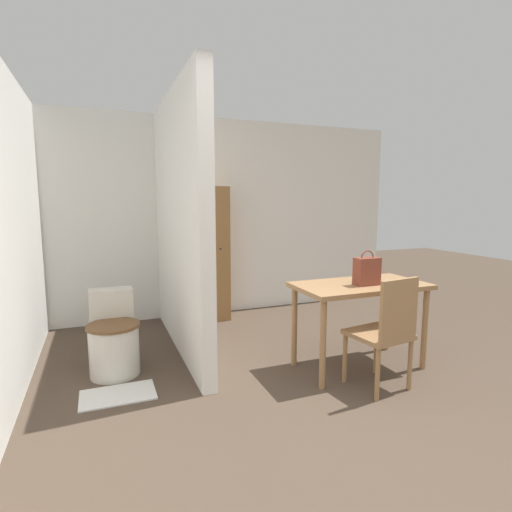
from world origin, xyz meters
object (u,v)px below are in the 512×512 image
object	(u,v)px
wooden_chair	(385,330)
handbag	(367,271)
wooden_cabinet	(203,254)
toilet	(114,340)
dining_table	(360,294)

from	to	relation	value
wooden_chair	handbag	size ratio (longest dim) A/B	3.03
handbag	wooden_cabinet	xyz separation A→B (m)	(-0.93, 2.00, -0.06)
wooden_chair	toilet	world-z (taller)	wooden_chair
toilet	wooden_cabinet	xyz separation A→B (m)	(1.12, 1.25, 0.53)
toilet	handbag	distance (m)	2.26
handbag	wooden_cabinet	distance (m)	2.20
wooden_chair	handbag	bearing A→B (deg)	68.57
handbag	dining_table	bearing A→B (deg)	101.10
wooden_cabinet	wooden_chair	bearing A→B (deg)	-70.60
wooden_chair	wooden_cabinet	size ratio (longest dim) A/B	0.55
dining_table	wooden_chair	bearing A→B (deg)	-100.03
wooden_chair	dining_table	bearing A→B (deg)	72.09
dining_table	wooden_cabinet	xyz separation A→B (m)	(-0.91, 1.93, 0.16)
wooden_chair	handbag	distance (m)	0.55
wooden_chair	toilet	xyz separation A→B (m)	(-1.95, 1.13, -0.20)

